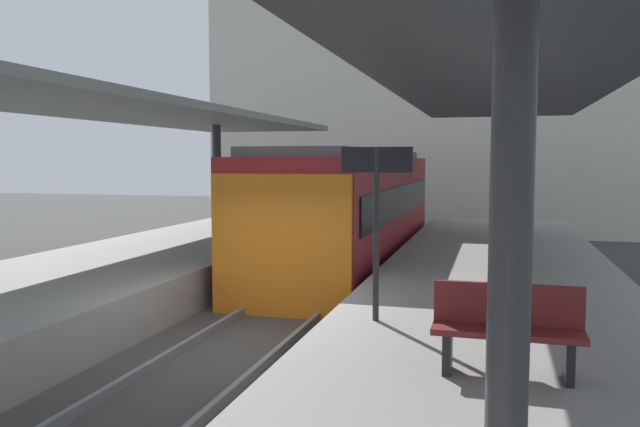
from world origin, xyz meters
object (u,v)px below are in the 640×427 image
platform_bench (507,327)px  litter_bin (513,248)px  commuter_train (351,210)px  platform_sign (377,194)px

platform_bench → litter_bin: size_ratio=1.75×
commuter_train → litter_bin: commuter_train is taller
litter_bin → platform_bench: bearing=-91.9°
platform_bench → platform_sign: bearing=133.1°
platform_bench → platform_sign: platform_sign is taller
commuter_train → platform_bench: 10.93m
commuter_train → platform_sign: commuter_train is taller
platform_bench → commuter_train: bearing=110.6°
commuter_train → litter_bin: size_ratio=14.38×
platform_sign → litter_bin: bearing=68.3°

